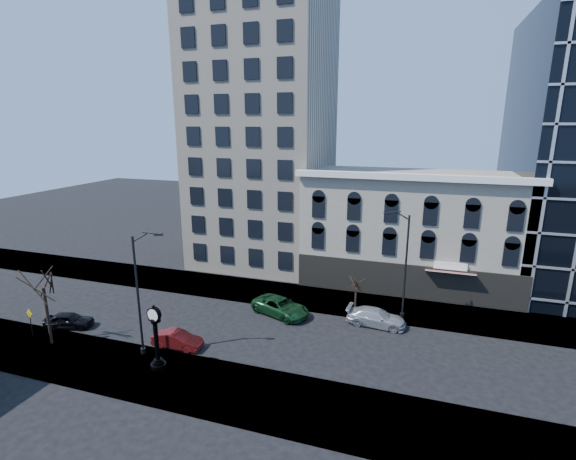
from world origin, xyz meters
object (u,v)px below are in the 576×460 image
(warning_sign, at_px, (30,317))
(car_near_a, at_px, (69,320))
(street_lamp_near, at_px, (144,261))
(car_near_b, at_px, (177,340))
(street_clock, at_px, (156,340))

(warning_sign, distance_m, car_near_a, 2.96)
(street_lamp_near, height_order, car_near_b, street_lamp_near)
(warning_sign, xyz_separation_m, car_near_a, (1.47, 2.31, -1.12))
(car_near_b, bearing_deg, car_near_a, 88.21)
(street_clock, height_order, warning_sign, street_clock)
(street_lamp_near, distance_m, car_near_b, 7.11)
(car_near_a, relative_size, car_near_b, 1.01)
(street_clock, relative_size, warning_sign, 1.98)
(street_clock, distance_m, street_lamp_near, 5.59)
(car_near_a, xyz_separation_m, car_near_b, (10.67, 0.04, -0.03))
(warning_sign, distance_m, car_near_b, 12.42)
(street_clock, xyz_separation_m, car_near_b, (-0.33, 3.01, -1.65))
(car_near_a, bearing_deg, car_near_b, -108.89)
(street_lamp_near, xyz_separation_m, warning_sign, (-10.95, -0.77, -5.69))
(street_lamp_near, distance_m, warning_sign, 12.36)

